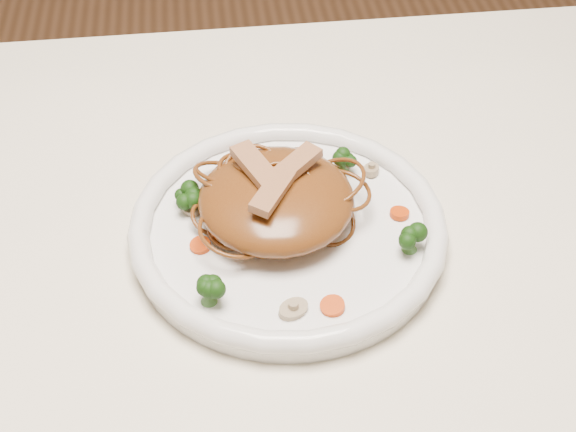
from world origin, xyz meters
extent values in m
cube|color=beige|center=(0.00, 0.00, 0.73)|extent=(1.20, 0.80, 0.04)
cylinder|color=white|center=(0.03, 0.02, 0.76)|extent=(0.34, 0.34, 0.02)
ellipsoid|color=brown|center=(0.02, 0.04, 0.79)|extent=(0.18, 0.18, 0.05)
cube|color=tan|center=(0.04, 0.04, 0.82)|extent=(0.06, 0.05, 0.01)
cube|color=tan|center=(0.00, 0.05, 0.82)|extent=(0.04, 0.07, 0.01)
cube|color=tan|center=(0.02, 0.02, 0.82)|extent=(0.05, 0.06, 0.01)
cylinder|color=#C63F07|center=(0.08, 0.09, 0.77)|extent=(0.02, 0.02, 0.00)
cylinder|color=#C63F07|center=(-0.05, 0.01, 0.77)|extent=(0.02, 0.02, 0.00)
cylinder|color=#C63F07|center=(0.13, 0.03, 0.77)|extent=(0.02, 0.02, 0.00)
cylinder|color=#C63F07|center=(0.00, 0.12, 0.77)|extent=(0.02, 0.02, 0.00)
cylinder|color=#C63F07|center=(0.05, -0.07, 0.77)|extent=(0.03, 0.03, 0.00)
cylinder|color=tan|center=(0.02, -0.07, 0.77)|extent=(0.04, 0.04, 0.01)
cylinder|color=tan|center=(0.12, 0.09, 0.77)|extent=(0.03, 0.03, 0.01)
cylinder|color=tan|center=(-0.06, 0.06, 0.77)|extent=(0.03, 0.03, 0.01)
cylinder|color=tan|center=(0.09, 0.11, 0.77)|extent=(0.02, 0.02, 0.01)
camera|label=1|loc=(-0.03, -0.50, 1.28)|focal=50.82mm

